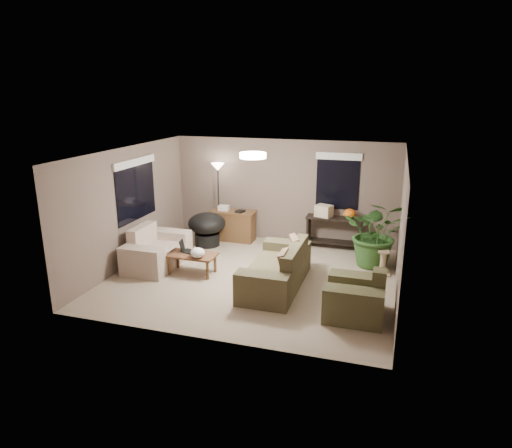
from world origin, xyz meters
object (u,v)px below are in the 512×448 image
(coffee_table, at_px, (192,257))
(papasan_chair, at_px, (207,227))
(cat_scratching_post, at_px, (383,264))
(main_sofa, at_px, (278,271))
(houseplant, at_px, (376,240))
(desk, at_px, (233,225))
(armchair, at_px, (356,299))
(console_table, at_px, (334,230))
(loveseat, at_px, (156,252))
(floor_lamp, at_px, (218,176))

(coffee_table, relative_size, papasan_chair, 0.84)
(cat_scratching_post, bearing_deg, main_sofa, -147.74)
(main_sofa, height_order, coffee_table, main_sofa)
(papasan_chair, relative_size, houseplant, 0.81)
(desk, distance_m, houseplant, 3.56)
(armchair, xyz_separation_m, console_table, (-0.83, 3.31, 0.14))
(loveseat, distance_m, desk, 2.32)
(console_table, height_order, papasan_chair, papasan_chair)
(loveseat, distance_m, console_table, 4.13)
(main_sofa, bearing_deg, floor_lamp, 131.77)
(floor_lamp, bearing_deg, houseplant, -11.69)
(main_sofa, relative_size, armchair, 2.20)
(loveseat, relative_size, houseplant, 1.09)
(armchair, relative_size, houseplant, 0.68)
(papasan_chair, xyz_separation_m, floor_lamp, (0.08, 0.59, 1.13))
(main_sofa, distance_m, desk, 2.96)
(papasan_chair, distance_m, cat_scratching_post, 4.19)
(armchair, bearing_deg, main_sofa, 152.78)
(console_table, bearing_deg, loveseat, -147.09)
(coffee_table, xyz_separation_m, floor_lamp, (-0.33, 2.34, 1.24))
(desk, bearing_deg, papasan_chair, -130.60)
(coffee_table, relative_size, desk, 0.91)
(floor_lamp, bearing_deg, main_sofa, -48.23)
(loveseat, relative_size, papasan_chair, 1.35)
(main_sofa, distance_m, floor_lamp, 3.49)
(main_sofa, height_order, cat_scratching_post, main_sofa)
(papasan_chair, bearing_deg, main_sofa, -39.22)
(desk, height_order, papasan_chair, papasan_chair)
(houseplant, distance_m, cat_scratching_post, 0.58)
(console_table, bearing_deg, papasan_chair, -166.59)
(loveseat, relative_size, console_table, 1.23)
(armchair, bearing_deg, floor_lamp, 139.03)
(papasan_chair, height_order, houseplant, houseplant)
(floor_lamp, distance_m, cat_scratching_post, 4.45)
(cat_scratching_post, bearing_deg, desk, 162.09)
(coffee_table, xyz_separation_m, cat_scratching_post, (3.72, 1.12, -0.14))
(loveseat, distance_m, houseplant, 4.68)
(armchair, relative_size, desk, 0.91)
(main_sofa, xyz_separation_m, armchair, (1.53, -0.79, 0.00))
(loveseat, relative_size, cat_scratching_post, 3.20)
(armchair, height_order, coffee_table, armchair)
(armchair, height_order, desk, armchair)
(papasan_chair, bearing_deg, console_table, 13.41)
(armchair, bearing_deg, papasan_chair, 145.26)
(loveseat, distance_m, cat_scratching_post, 4.75)
(desk, distance_m, console_table, 2.47)
(loveseat, height_order, console_table, loveseat)
(floor_lamp, bearing_deg, papasan_chair, -97.46)
(console_table, relative_size, cat_scratching_post, 2.60)
(coffee_table, bearing_deg, armchair, -14.48)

